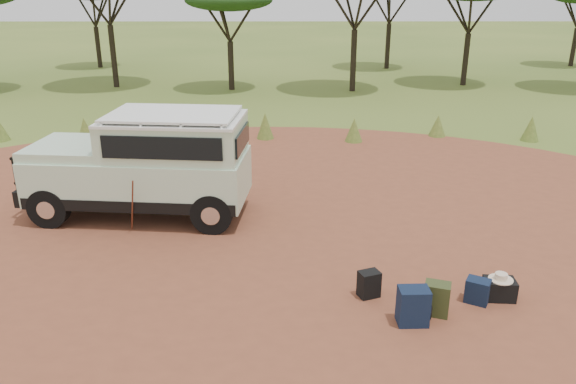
{
  "coord_description": "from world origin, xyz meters",
  "views": [
    {
      "loc": [
        0.71,
        -9.96,
        5.07
      ],
      "look_at": [
        0.75,
        0.88,
        1.0
      ],
      "focal_mm": 35.0,
      "sensor_mm": 36.0,
      "label": 1
    }
  ],
  "objects_px": {
    "backpack_black": "(369,284)",
    "backpack_olive": "(437,299)",
    "walking_staff": "(132,206)",
    "backpack_navy": "(413,306)",
    "duffel_navy": "(477,291)",
    "safari_vehicle": "(147,167)",
    "hard_case": "(499,289)"
  },
  "relations": [
    {
      "from": "backpack_black",
      "to": "duffel_navy",
      "type": "bearing_deg",
      "value": -27.67
    },
    {
      "from": "backpack_olive",
      "to": "safari_vehicle",
      "type": "bearing_deg",
      "value": 161.41
    },
    {
      "from": "safari_vehicle",
      "to": "backpack_olive",
      "type": "bearing_deg",
      "value": -31.65
    },
    {
      "from": "safari_vehicle",
      "to": "backpack_navy",
      "type": "distance_m",
      "value": 6.84
    },
    {
      "from": "backpack_olive",
      "to": "duffel_navy",
      "type": "relative_size",
      "value": 1.32
    },
    {
      "from": "duffel_navy",
      "to": "backpack_black",
      "type": "bearing_deg",
      "value": -156.92
    },
    {
      "from": "duffel_navy",
      "to": "hard_case",
      "type": "bearing_deg",
      "value": 44.62
    },
    {
      "from": "duffel_navy",
      "to": "backpack_olive",
      "type": "bearing_deg",
      "value": -126.21
    },
    {
      "from": "backpack_black",
      "to": "backpack_olive",
      "type": "xyz_separation_m",
      "value": [
        1.01,
        -0.55,
        0.04
      ]
    },
    {
      "from": "safari_vehicle",
      "to": "walking_staff",
      "type": "height_order",
      "value": "safari_vehicle"
    },
    {
      "from": "walking_staff",
      "to": "backpack_olive",
      "type": "bearing_deg",
      "value": -58.68
    },
    {
      "from": "backpack_black",
      "to": "duffel_navy",
      "type": "height_order",
      "value": "backpack_black"
    },
    {
      "from": "walking_staff",
      "to": "backpack_black",
      "type": "distance_m",
      "value": 5.33
    },
    {
      "from": "backpack_navy",
      "to": "backpack_olive",
      "type": "distance_m",
      "value": 0.52
    },
    {
      "from": "backpack_navy",
      "to": "backpack_olive",
      "type": "bearing_deg",
      "value": 29.28
    },
    {
      "from": "backpack_navy",
      "to": "hard_case",
      "type": "xyz_separation_m",
      "value": [
        1.63,
        0.74,
        -0.13
      ]
    },
    {
      "from": "backpack_navy",
      "to": "backpack_black",
      "type": "bearing_deg",
      "value": 123.18
    },
    {
      "from": "duffel_navy",
      "to": "hard_case",
      "type": "relative_size",
      "value": 0.83
    },
    {
      "from": "walking_staff",
      "to": "backpack_black",
      "type": "relative_size",
      "value": 2.9
    },
    {
      "from": "backpack_navy",
      "to": "duffel_navy",
      "type": "bearing_deg",
      "value": 25.14
    },
    {
      "from": "walking_staff",
      "to": "hard_case",
      "type": "bearing_deg",
      "value": -50.98
    },
    {
      "from": "backpack_olive",
      "to": "hard_case",
      "type": "height_order",
      "value": "backpack_olive"
    },
    {
      "from": "safari_vehicle",
      "to": "backpack_navy",
      "type": "height_order",
      "value": "safari_vehicle"
    },
    {
      "from": "walking_staff",
      "to": "duffel_navy",
      "type": "xyz_separation_m",
      "value": [
        6.45,
        -2.77,
        -0.43
      ]
    },
    {
      "from": "backpack_black",
      "to": "hard_case",
      "type": "relative_size",
      "value": 0.92
    },
    {
      "from": "backpack_olive",
      "to": "backpack_black",
      "type": "bearing_deg",
      "value": 169.85
    },
    {
      "from": "safari_vehicle",
      "to": "duffel_navy",
      "type": "relative_size",
      "value": 12.11
    },
    {
      "from": "safari_vehicle",
      "to": "hard_case",
      "type": "bearing_deg",
      "value": -23.52
    },
    {
      "from": "safari_vehicle",
      "to": "hard_case",
      "type": "relative_size",
      "value": 10.06
    },
    {
      "from": "walking_staff",
      "to": "duffel_navy",
      "type": "distance_m",
      "value": 7.03
    },
    {
      "from": "backpack_black",
      "to": "backpack_olive",
      "type": "distance_m",
      "value": 1.15
    },
    {
      "from": "walking_staff",
      "to": "backpack_navy",
      "type": "bearing_deg",
      "value": -62.79
    }
  ]
}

